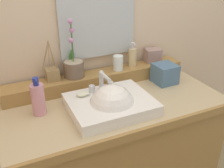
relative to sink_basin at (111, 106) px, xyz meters
name	(u,v)px	position (x,y,z in m)	size (l,w,h in m)	color
wall_back	(86,21)	(0.05, 0.48, 0.33)	(2.91, 0.20, 2.48)	beige
vanity_cabinet	(114,162)	(0.05, 0.08, -0.47)	(1.19, 0.59, 0.89)	#A17840
back_ledge	(99,79)	(0.05, 0.30, 0.01)	(1.12, 0.13, 0.08)	#A17840
sink_basin	(111,106)	(0.00, 0.00, 0.00)	(0.42, 0.34, 0.27)	white
soap_bar	(83,94)	(-0.11, 0.10, 0.04)	(0.07, 0.04, 0.02)	silver
potted_plant	(74,66)	(-0.09, 0.31, 0.12)	(0.12, 0.12, 0.33)	brown
soap_dispenser	(132,57)	(0.29, 0.31, 0.12)	(0.05, 0.05, 0.15)	#D5BC86
tumbler_cup	(118,63)	(0.18, 0.29, 0.10)	(0.06, 0.06, 0.09)	white
reed_diffuser	(52,74)	(-0.22, 0.31, 0.09)	(0.09, 0.09, 0.23)	#94784B
trinket_box	(153,55)	(0.45, 0.32, 0.10)	(0.10, 0.08, 0.09)	gray
lotion_bottle	(38,99)	(-0.34, 0.12, 0.06)	(0.07, 0.07, 0.20)	pink
tissue_box	(165,74)	(0.44, 0.16, 0.03)	(0.13, 0.13, 0.12)	#4A6D8F
mirror	(97,13)	(0.08, 0.37, 0.39)	(0.46, 0.02, 0.52)	silver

